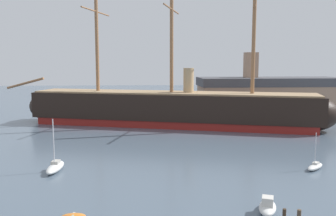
{
  "coord_description": "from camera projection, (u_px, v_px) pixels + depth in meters",
  "views": [
    {
      "loc": [
        -4.9,
        -20.5,
        13.87
      ],
      "look_at": [
        -0.53,
        41.15,
        6.05
      ],
      "focal_mm": 38.85,
      "sensor_mm": 36.0,
      "label": 1
    }
  ],
  "objects": [
    {
      "name": "dinghy_foreground_left",
      "position": [
        73.0,
        216.0,
        32.25
      ],
      "size": [
        2.18,
        0.97,
        0.51
      ],
      "color": "orange",
      "rests_on": "ground"
    },
    {
      "name": "sailboat_mid_right",
      "position": [
        315.0,
        166.0,
        47.21
      ],
      "size": [
        3.56,
        3.34,
        4.89
      ],
      "color": "silver",
      "rests_on": "ground"
    },
    {
      "name": "tall_ship",
      "position": [
        172.0,
        108.0,
        79.31
      ],
      "size": [
        72.83,
        27.43,
        35.94
      ],
      "color": "maroon",
      "rests_on": "ground"
    },
    {
      "name": "motorboat_foreground_right",
      "position": [
        268.0,
        207.0,
        33.7
      ],
      "size": [
        2.82,
        4.06,
        1.57
      ],
      "color": "silver",
      "rests_on": "ground"
    },
    {
      "name": "sailboat_mid_left",
      "position": [
        55.0,
        167.0,
        46.44
      ],
      "size": [
        2.02,
        5.35,
        6.81
      ],
      "color": "silver",
      "rests_on": "ground"
    },
    {
      "name": "motorboat_far_right",
      "position": [
        310.0,
        125.0,
        77.25
      ],
      "size": [
        3.7,
        3.71,
        1.55
      ],
      "color": "gray",
      "rests_on": "ground"
    },
    {
      "name": "dockside_warehouse_right",
      "position": [
        268.0,
        96.0,
        97.85
      ],
      "size": [
        40.83,
        14.93,
        16.44
      ],
      "color": "#565659",
      "rests_on": "ground"
    }
  ]
}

